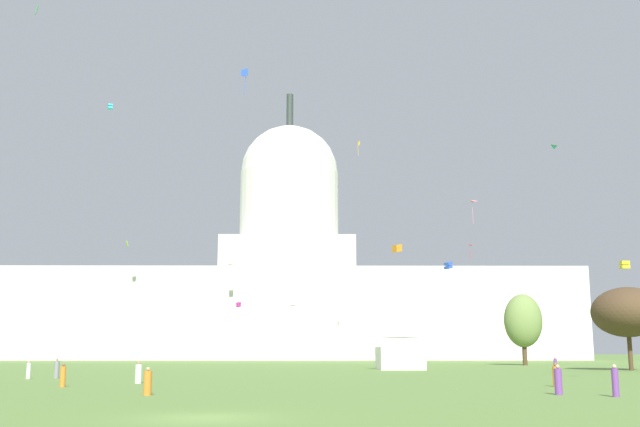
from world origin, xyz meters
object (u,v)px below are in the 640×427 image
object	(u,v)px
person_purple_front_left	(615,382)
kite_magenta_low	(239,305)
kite_orange_low	(397,248)
kite_turquoise_mid	(558,148)
kite_yellow_low	(625,265)
kite_blue_high	(245,75)
person_purple_near_tree_west	(558,381)
tree_east_mid	(627,312)
kite_red_mid	(468,247)
kite_white_mid	(230,262)
kite_green_high	(37,10)
kite_black_low	(293,309)
person_orange_mid_right	(148,383)
person_purple_front_right	(555,366)
person_grey_back_left	(57,369)
kite_lime_mid	(127,244)
capitol_building	(289,283)
person_orange_lawn_far_right	(556,376)
event_tent	(400,344)
person_white_near_tree_east	(138,373)
person_white_edge_west	(29,370)
tree_east_far	(523,321)
person_orange_back_right	(63,376)
kite_pink_mid	(472,205)
kite_gold_high	(359,145)
kite_cyan_high	(110,107)

from	to	relation	value
person_purple_front_left	kite_magenta_low	world-z (taller)	kite_magenta_low
person_purple_front_left	kite_orange_low	bearing A→B (deg)	6.81
kite_turquoise_mid	kite_yellow_low	xyz separation A→B (m)	(-2.02, -20.98, -15.58)
kite_blue_high	person_purple_near_tree_west	bearing A→B (deg)	-174.52
tree_east_mid	kite_red_mid	bearing A→B (deg)	115.61
kite_magenta_low	kite_white_mid	size ratio (longest dim) A/B	0.84
kite_green_high	kite_black_low	bearing A→B (deg)	3.66
person_orange_mid_right	kite_magenta_low	distance (m)	92.72
person_purple_front_right	kite_turquoise_mid	size ratio (longest dim) A/B	1.01
person_grey_back_left	kite_yellow_low	size ratio (longest dim) A/B	2.59
kite_lime_mid	kite_green_high	size ratio (longest dim) A/B	0.85
capitol_building	person_orange_lawn_far_right	world-z (taller)	capitol_building
person_purple_front_right	capitol_building	bearing A→B (deg)	14.77
person_purple_front_left	person_grey_back_left	xyz separation A→B (m)	(-38.49, 26.52, 0.01)
capitol_building	kite_white_mid	bearing A→B (deg)	-121.44
event_tent	kite_white_mid	bearing A→B (deg)	110.12
person_white_near_tree_east	kite_magenta_low	xyz separation A→B (m)	(-0.44, 77.06, 9.62)
person_grey_back_left	kite_blue_high	bearing A→B (deg)	-131.65
capitol_building	kite_lime_mid	bearing A→B (deg)	-112.88
kite_red_mid	kite_turquoise_mid	bearing A→B (deg)	40.28
person_white_edge_west	person_purple_near_tree_west	distance (m)	44.83
event_tent	kite_magenta_low	world-z (taller)	kite_magenta_low
person_purple_front_right	person_purple_front_left	xyz separation A→B (m)	(-9.44, -40.18, -0.04)
person_white_near_tree_east	kite_blue_high	xyz separation A→B (m)	(4.06, 34.56, 36.37)
kite_orange_low	kite_yellow_low	world-z (taller)	kite_orange_low
person_white_edge_west	kite_green_high	bearing A→B (deg)	-143.16
kite_orange_low	kite_green_high	world-z (taller)	kite_green_high
person_orange_lawn_far_right	kite_orange_low	size ratio (longest dim) A/B	1.02
person_grey_back_left	kite_yellow_low	world-z (taller)	kite_yellow_low
tree_east_far	person_orange_back_right	bearing A→B (deg)	-125.32
person_purple_front_right	kite_white_mid	bearing A→B (deg)	24.94
person_orange_back_right	person_purple_near_tree_west	size ratio (longest dim) A/B	0.95
person_purple_near_tree_west	kite_black_low	world-z (taller)	kite_black_low
tree_east_mid	person_orange_lawn_far_right	distance (m)	46.39
person_orange_mid_right	kite_blue_high	size ratio (longest dim) A/B	0.44
event_tent	person_purple_near_tree_west	size ratio (longest dim) A/B	4.30
kite_turquoise_mid	kite_black_low	size ratio (longest dim) A/B	0.46
event_tent	person_orange_lawn_far_right	xyz separation A→B (m)	(5.60, -44.60, -2.40)
kite_lime_mid	kite_pink_mid	bearing A→B (deg)	109.63
person_grey_back_left	person_white_edge_west	world-z (taller)	person_grey_back_left
person_purple_near_tree_west	kite_red_mid	world-z (taller)	kite_red_mid
capitol_building	person_purple_near_tree_west	size ratio (longest dim) A/B	87.88
tree_east_mid	kite_white_mid	xyz separation A→B (m)	(-57.42, 78.73, 15.12)
event_tent	person_purple_near_tree_west	world-z (taller)	event_tent
person_white_near_tree_east	tree_east_far	bearing A→B (deg)	-85.29
tree_east_mid	kite_black_low	xyz separation A→B (m)	(-42.87, 69.16, 4.06)
kite_turquoise_mid	kite_gold_high	distance (m)	62.07
person_orange_lawn_far_right	kite_cyan_high	distance (m)	117.91
person_orange_mid_right	kite_red_mid	size ratio (longest dim) A/B	0.71
tree_east_far	person_orange_back_right	distance (m)	88.01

